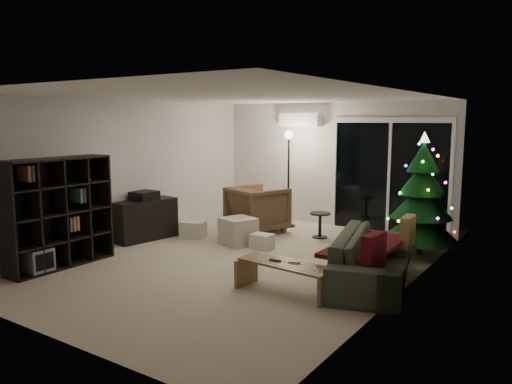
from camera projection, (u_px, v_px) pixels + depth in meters
room at (312, 187)px, 8.50m from camera, size 6.50×7.51×2.60m
bookshelf at (51, 211)px, 7.41m from camera, size 1.05×1.64×1.61m
media_cabinet at (145, 220)px, 9.02m from camera, size 0.61×1.22×0.73m
stereo at (144, 196)px, 8.96m from camera, size 0.37×0.44×0.16m
armchair at (257, 209)px, 9.64m from camera, size 1.22×1.23×0.89m
ottoman at (238, 231)px, 8.69m from camera, size 0.66×0.66×0.47m
cardboard_box_a at (193, 229)px, 9.17m from camera, size 0.51×0.45×0.31m
cardboard_box_b at (262, 241)px, 8.40m from camera, size 0.36×0.27×0.25m
side_table at (320, 225)px, 9.17m from camera, size 0.41×0.41×0.47m
floor_lamp at (288, 180)px, 10.04m from camera, size 0.30×0.30×1.89m
sofa at (373, 258)px, 6.66m from camera, size 1.43×2.43×0.67m
sofa_throw at (366, 246)px, 6.69m from camera, size 0.71×1.64×0.05m
cushion_a at (407, 231)px, 7.01m from camera, size 0.17×0.45×0.44m
cushion_b at (374, 252)px, 5.94m from camera, size 0.16×0.45×0.44m
coffee_table at (285, 278)px, 6.23m from camera, size 1.29×0.56×0.40m
remote_a at (275, 260)px, 6.29m from camera, size 0.16×0.05×0.02m
remote_b at (294, 262)px, 6.19m from camera, size 0.15×0.09×0.02m
christmas_tree at (422, 194)px, 7.97m from camera, size 1.34×1.34×1.97m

